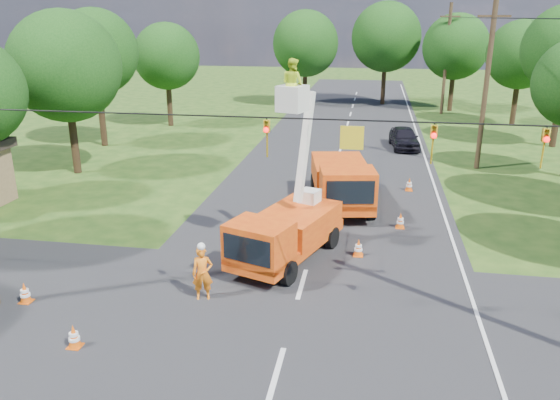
% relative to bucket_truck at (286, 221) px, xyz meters
% --- Properties ---
extents(ground, '(140.00, 140.00, 0.00)m').
position_rel_bucket_truck_xyz_m(ground, '(0.86, 13.12, -1.59)').
color(ground, '#214314').
rests_on(ground, ground).
extents(road_main, '(12.00, 100.00, 0.06)m').
position_rel_bucket_truck_xyz_m(road_main, '(0.86, 13.12, -1.59)').
color(road_main, black).
rests_on(road_main, ground).
extents(road_cross, '(56.00, 10.00, 0.07)m').
position_rel_bucket_truck_xyz_m(road_cross, '(0.86, -4.88, -1.59)').
color(road_cross, black).
rests_on(road_cross, ground).
extents(edge_line, '(0.12, 90.00, 0.02)m').
position_rel_bucket_truck_xyz_m(edge_line, '(6.46, 13.12, -1.59)').
color(edge_line, silver).
rests_on(edge_line, ground).
extents(bucket_truck, '(3.88, 6.09, 7.43)m').
position_rel_bucket_truck_xyz_m(bucket_truck, '(0.00, 0.00, 0.00)').
color(bucket_truck, '#EF5C10').
rests_on(bucket_truck, ground).
extents(second_truck, '(3.51, 6.81, 2.43)m').
position_rel_bucket_truck_xyz_m(second_truck, '(1.66, 6.57, -0.32)').
color(second_truck, '#EF5C10').
rests_on(second_truck, ground).
extents(ground_worker, '(0.77, 0.61, 1.85)m').
position_rel_bucket_truck_xyz_m(ground_worker, '(-2.18, -3.39, -0.66)').
color(ground_worker, orange).
rests_on(ground_worker, ground).
extents(distant_car, '(2.24, 4.55, 1.49)m').
position_rel_bucket_truck_xyz_m(distant_car, '(5.20, 19.81, -0.84)').
color(distant_car, black).
rests_on(distant_car, ground).
extents(traffic_cone_2, '(0.38, 0.38, 0.71)m').
position_rel_bucket_truck_xyz_m(traffic_cone_2, '(2.69, 0.85, -1.23)').
color(traffic_cone_2, '#DD540B').
rests_on(traffic_cone_2, ground).
extents(traffic_cone_3, '(0.38, 0.38, 0.71)m').
position_rel_bucket_truck_xyz_m(traffic_cone_3, '(4.38, 4.11, -1.23)').
color(traffic_cone_3, '#DD540B').
rests_on(traffic_cone_3, ground).
extents(traffic_cone_4, '(0.38, 0.38, 0.71)m').
position_rel_bucket_truck_xyz_m(traffic_cone_4, '(-4.88, -6.66, -1.23)').
color(traffic_cone_4, '#DD540B').
rests_on(traffic_cone_4, ground).
extents(traffic_cone_5, '(0.38, 0.38, 0.71)m').
position_rel_bucket_truck_xyz_m(traffic_cone_5, '(-7.75, -4.60, -1.23)').
color(traffic_cone_5, '#DD540B').
rests_on(traffic_cone_5, ground).
extents(traffic_cone_7, '(0.38, 0.38, 0.71)m').
position_rel_bucket_truck_xyz_m(traffic_cone_7, '(5.05, 9.69, -1.23)').
color(traffic_cone_7, '#DD540B').
rests_on(traffic_cone_7, ground).
extents(pole_right_mid, '(1.80, 0.30, 10.00)m').
position_rel_bucket_truck_xyz_m(pole_right_mid, '(9.36, 15.12, 3.52)').
color(pole_right_mid, '#4C3823').
rests_on(pole_right_mid, ground).
extents(pole_right_far, '(1.80, 0.30, 10.00)m').
position_rel_bucket_truck_xyz_m(pole_right_far, '(9.36, 35.12, 3.52)').
color(pole_right_far, '#4C3823').
rests_on(pole_right_far, ground).
extents(signal_span, '(18.00, 0.29, 1.07)m').
position_rel_bucket_truck_xyz_m(signal_span, '(3.09, -4.89, 4.29)').
color(signal_span, black).
rests_on(signal_span, ground).
extents(tree_left_d, '(6.20, 6.20, 9.24)m').
position_rel_bucket_truck_xyz_m(tree_left_d, '(-14.14, 10.12, 4.54)').
color(tree_left_d, '#382616').
rests_on(tree_left_d, ground).
extents(tree_left_e, '(5.80, 5.80, 9.41)m').
position_rel_bucket_truck_xyz_m(tree_left_e, '(-15.94, 17.12, 4.90)').
color(tree_left_e, '#382616').
rests_on(tree_left_e, ground).
extents(tree_left_f, '(5.40, 5.40, 8.40)m').
position_rel_bucket_truck_xyz_m(tree_left_f, '(-13.94, 25.12, 4.10)').
color(tree_left_f, '#382616').
rests_on(tree_left_f, ground).
extents(tree_right_e, '(5.60, 5.60, 8.63)m').
position_rel_bucket_truck_xyz_m(tree_right_e, '(14.66, 30.12, 4.22)').
color(tree_right_e, '#382616').
rests_on(tree_right_e, ground).
extents(tree_far_a, '(6.60, 6.60, 9.50)m').
position_rel_bucket_truck_xyz_m(tree_far_a, '(-4.14, 38.12, 4.60)').
color(tree_far_a, '#382616').
rests_on(tree_far_a, ground).
extents(tree_far_b, '(7.00, 7.00, 10.32)m').
position_rel_bucket_truck_xyz_m(tree_far_b, '(3.86, 40.12, 5.22)').
color(tree_far_b, '#382616').
rests_on(tree_far_b, ground).
extents(tree_far_c, '(6.20, 6.20, 9.18)m').
position_rel_bucket_truck_xyz_m(tree_far_c, '(10.36, 37.12, 4.47)').
color(tree_far_c, '#382616').
rests_on(tree_far_c, ground).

